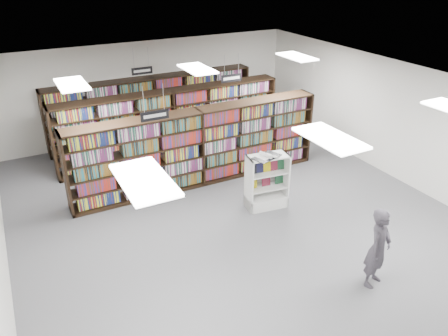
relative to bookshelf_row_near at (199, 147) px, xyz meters
name	(u,v)px	position (x,y,z in m)	size (l,w,h in m)	color
floor	(235,216)	(0.00, -2.00, -1.05)	(12.00, 12.00, 0.00)	#535358
ceiling	(237,87)	(0.00, -2.00, 2.15)	(10.00, 12.00, 0.10)	white
wall_back	(149,90)	(0.00, 4.00, 0.55)	(10.00, 0.10, 3.20)	silver
wall_right	(396,121)	(5.00, -2.00, 0.55)	(0.10, 12.00, 3.20)	silver
bookshelf_row_near	(199,147)	(0.00, 0.00, 0.00)	(7.00, 0.60, 2.10)	black
bookshelf_row_mid	(172,124)	(0.00, 2.00, 0.00)	(7.00, 0.60, 2.10)	black
bookshelf_row_far	(154,108)	(0.00, 3.70, 0.00)	(7.00, 0.60, 2.10)	black
aisle_sign_left	(155,115)	(-1.50, -1.00, 1.48)	(0.65, 0.02, 0.80)	#B2B2B7
aisle_sign_right	(231,77)	(1.50, 1.00, 1.48)	(0.65, 0.02, 0.80)	#B2B2B7
aisle_sign_center	(142,70)	(-0.50, 3.00, 1.48)	(0.65, 0.02, 0.80)	#B2B2B7
troffer_front_left	(144,180)	(-3.00, -5.00, 2.11)	(0.60, 1.20, 0.04)	white
troffer_front_center	(330,138)	(0.00, -5.00, 2.11)	(0.60, 1.20, 0.04)	white
troffer_back_left	(72,84)	(-3.00, 0.00, 2.11)	(0.60, 1.20, 0.04)	white
troffer_back_center	(197,69)	(0.00, 0.00, 2.11)	(0.60, 1.20, 0.04)	white
troffer_back_right	(297,57)	(3.00, 0.00, 2.11)	(0.60, 1.20, 0.04)	white
endcap_display	(266,189)	(0.93, -1.90, -0.58)	(1.06, 0.63, 1.40)	silver
open_book	(266,156)	(0.83, -1.99, 0.38)	(0.77, 0.59, 0.13)	black
shopper	(378,248)	(1.23, -5.28, -0.23)	(0.60, 0.39, 1.63)	#46414A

